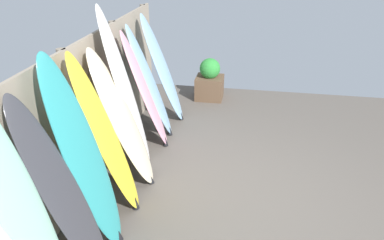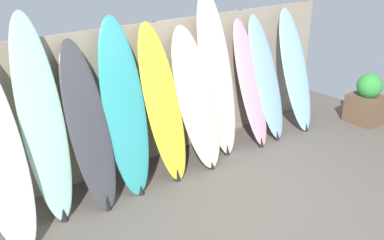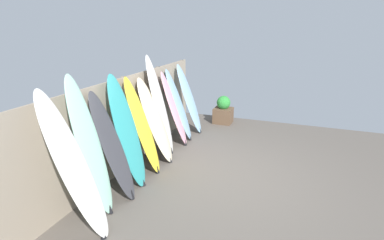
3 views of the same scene
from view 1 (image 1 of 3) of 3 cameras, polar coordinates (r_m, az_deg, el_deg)
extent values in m
plane|color=#5B544C|center=(4.48, 8.70, -13.46)|extent=(7.68, 7.68, 0.00)
cube|color=gray|center=(4.42, -17.24, -1.03)|extent=(6.08, 0.04, 1.80)
cylinder|color=gray|center=(4.44, -17.71, -0.99)|extent=(0.10, 0.10, 1.80)
cylinder|color=gray|center=(5.64, -11.29, 5.55)|extent=(0.10, 0.10, 1.80)
cylinder|color=gray|center=(6.93, -7.12, 9.70)|extent=(0.10, 0.10, 1.80)
ellipsoid|color=#9ED6BC|center=(3.02, -24.57, -12.64)|extent=(0.45, 0.60, 2.12)
ellipsoid|color=#38383D|center=(3.38, -19.14, -10.53)|extent=(0.45, 0.71, 1.78)
ellipsoid|color=teal|center=(3.65, -16.24, -5.29)|extent=(0.56, 0.69, 1.98)
cone|color=black|center=(4.10, -11.04, -16.81)|extent=(0.08, 0.08, 0.11)
ellipsoid|color=yellow|center=(4.08, -13.04, -2.44)|extent=(0.53, 0.68, 1.85)
cone|color=black|center=(4.45, -8.57, -12.35)|extent=(0.08, 0.08, 0.15)
ellipsoid|color=beige|center=(4.52, -10.56, 0.06)|extent=(0.60, 0.76, 1.76)
cone|color=black|center=(4.84, -6.25, -8.96)|extent=(0.08, 0.08, 0.10)
ellipsoid|color=white|center=(4.83, -10.13, 4.40)|extent=(0.63, 0.63, 2.15)
cone|color=black|center=(5.20, -6.78, -5.95)|extent=(0.08, 0.08, 0.15)
ellipsoid|color=pink|center=(5.36, -7.15, 4.41)|extent=(0.51, 0.69, 1.74)
cone|color=black|center=(5.63, -4.05, -3.26)|extent=(0.08, 0.08, 0.14)
ellipsoid|color=#8CB7D6|center=(5.67, -6.45, 5.77)|extent=(0.60, 0.74, 1.75)
cone|color=black|center=(5.93, -3.38, -1.66)|extent=(0.08, 0.08, 0.13)
ellipsoid|color=#8CB7D6|center=(6.19, -4.53, 7.76)|extent=(0.51, 0.73, 1.79)
cone|color=black|center=(6.43, -1.66, 0.66)|extent=(0.08, 0.08, 0.12)
cube|color=brown|center=(7.26, 2.68, 4.96)|extent=(0.47, 0.52, 0.44)
sphere|color=green|center=(7.13, 2.75, 7.84)|extent=(0.39, 0.39, 0.39)
camera|label=2|loc=(2.49, 84.94, 0.03)|focal=40.00mm
camera|label=3|loc=(1.81, 144.96, -24.00)|focal=28.00mm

